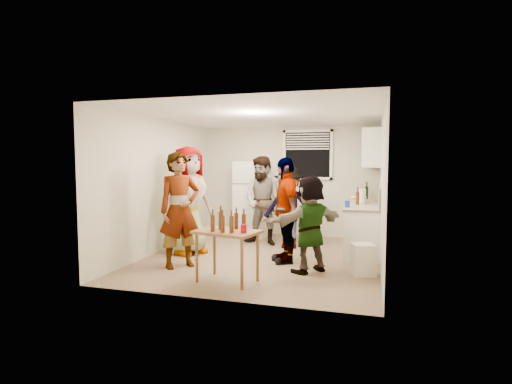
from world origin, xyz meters
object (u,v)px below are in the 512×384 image
(wine_bottle, at_px, (366,199))
(guest_stripe, at_px, (181,267))
(blue_cup, at_px, (347,207))
(trash_bin, at_px, (363,259))
(guest_back_left, at_px, (264,244))
(beer_bottle_counter, at_px, (357,205))
(beer_bottle_table, at_px, (221,229))
(guest_orange, at_px, (309,272))
(red_cup, at_px, (244,233))
(serving_table, at_px, (227,282))
(refrigerator, at_px, (252,199))
(kettle, at_px, (361,203))
(guest_grey, at_px, (189,253))
(guest_black, at_px, (285,262))
(guest_back_right, at_px, (289,248))

(wine_bottle, xyz_separation_m, guest_stripe, (-2.86, -3.04, -0.90))
(blue_cup, bearing_deg, trash_bin, -73.84)
(trash_bin, xyz_separation_m, guest_back_left, (-2.00, 1.70, -0.25))
(beer_bottle_counter, bearing_deg, beer_bottle_table, -128.20)
(trash_bin, bearing_deg, guest_orange, -176.46)
(wine_bottle, xyz_separation_m, guest_back_left, (-2.01, -0.99, -0.90))
(red_cup, bearing_deg, guest_orange, 49.97)
(guest_back_left, bearing_deg, beer_bottle_table, -82.19)
(serving_table, height_order, guest_back_left, serving_table)
(beer_bottle_table, bearing_deg, refrigerator, 98.91)
(kettle, bearing_deg, red_cup, -100.30)
(kettle, bearing_deg, guest_stripe, -124.02)
(trash_bin, distance_m, beer_bottle_table, 2.18)
(blue_cup, xyz_separation_m, guest_grey, (-2.82, -0.48, -0.90))
(guest_black, bearing_deg, guest_back_right, 161.02)
(red_cup, distance_m, guest_grey, 2.30)
(refrigerator, distance_m, beer_bottle_table, 3.36)
(beer_bottle_counter, distance_m, blue_cup, 0.51)
(kettle, distance_m, guest_black, 2.09)
(guest_back_right, height_order, guest_orange, guest_back_right)
(kettle, xyz_separation_m, serving_table, (-1.76, -2.77, -0.90))
(guest_stripe, xyz_separation_m, guest_back_right, (1.41, 1.89, 0.00))
(blue_cup, bearing_deg, beer_bottle_table, -132.17)
(beer_bottle_counter, bearing_deg, guest_back_left, 174.37)
(wine_bottle, bearing_deg, guest_back_right, -141.61)
(wine_bottle, xyz_separation_m, guest_black, (-1.30, -2.26, -0.90))
(serving_table, bearing_deg, guest_grey, 131.71)
(beer_bottle_counter, distance_m, guest_back_right, 1.58)
(blue_cup, relative_size, serving_table, 0.14)
(refrigerator, relative_size, guest_grey, 0.86)
(wine_bottle, distance_m, serving_table, 4.13)
(beer_bottle_counter, bearing_deg, blue_cup, -108.37)
(kettle, bearing_deg, refrigerator, -177.46)
(kettle, bearing_deg, serving_table, -105.31)
(wine_bottle, relative_size, guest_orange, 0.18)
(guest_back_right, bearing_deg, guest_grey, -156.08)
(guest_grey, relative_size, guest_back_right, 1.24)
(wine_bottle, xyz_separation_m, guest_orange, (-0.81, -2.75, -0.90))
(kettle, relative_size, guest_back_left, 0.14)
(wine_bottle, distance_m, guest_orange, 3.00)
(beer_bottle_counter, xyz_separation_m, blue_cup, (-0.16, -0.48, -0.00))
(wine_bottle, relative_size, guest_grey, 0.14)
(trash_bin, xyz_separation_m, guest_stripe, (-2.86, -0.34, -0.25))
(kettle, relative_size, guest_stripe, 0.14)
(trash_bin, xyz_separation_m, guest_black, (-1.29, 0.44, -0.25))
(kettle, height_order, guest_stripe, kettle)
(beer_bottle_counter, relative_size, guest_black, 0.14)
(guest_stripe, height_order, guest_back_left, guest_back_left)
(kettle, distance_m, beer_bottle_table, 3.29)
(serving_table, xyz_separation_m, guest_grey, (-1.28, 1.43, 0.00))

